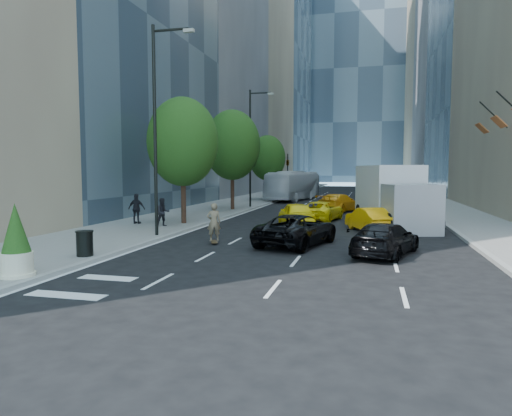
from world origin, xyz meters
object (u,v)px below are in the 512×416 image
(black_sedan_lincoln, at_px, (297,230))
(black_sedan_mercedes, at_px, (385,239))
(trash_can, at_px, (85,244))
(box_truck, at_px, (394,196))
(planter_shrub, at_px, (16,242))
(skateboarder, at_px, (214,225))
(city_bus, at_px, (294,186))

(black_sedan_lincoln, height_order, black_sedan_mercedes, black_sedan_lincoln)
(black_sedan_mercedes, relative_size, trash_can, 4.91)
(black_sedan_lincoln, relative_size, box_truck, 0.62)
(black_sedan_lincoln, xyz_separation_m, trash_can, (-7.10, -5.18, -0.09))
(planter_shrub, bearing_deg, skateboarder, 66.97)
(black_sedan_mercedes, bearing_deg, skateboarder, 10.61)
(trash_can, bearing_deg, skateboarder, 53.91)
(city_bus, bearing_deg, black_sedan_mercedes, -65.31)
(black_sedan_lincoln, bearing_deg, city_bus, -64.53)
(black_sedan_mercedes, distance_m, planter_shrub, 12.88)
(black_sedan_mercedes, bearing_deg, trash_can, 37.05)
(skateboarder, bearing_deg, black_sedan_lincoln, 163.84)
(black_sedan_mercedes, relative_size, planter_shrub, 2.01)
(black_sedan_mercedes, distance_m, box_truck, 9.43)
(trash_can, relative_size, planter_shrub, 0.41)
(skateboarder, relative_size, box_truck, 0.22)
(black_sedan_mercedes, height_order, trash_can, black_sedan_mercedes)
(city_bus, bearing_deg, trash_can, -84.14)
(black_sedan_lincoln, xyz_separation_m, black_sedan_mercedes, (3.70, -1.52, -0.05))
(skateboarder, xyz_separation_m, trash_can, (-3.40, -4.66, -0.27))
(skateboarder, height_order, city_bus, city_bus)
(black_sedan_lincoln, distance_m, trash_can, 8.79)
(skateboarder, height_order, planter_shrub, planter_shrub)
(city_bus, height_order, trash_can, city_bus)
(black_sedan_lincoln, height_order, box_truck, box_truck)
(black_sedan_lincoln, height_order, planter_shrub, planter_shrub)
(box_truck, bearing_deg, city_bus, 97.33)
(skateboarder, xyz_separation_m, black_sedan_mercedes, (7.40, -1.00, -0.22))
(black_sedan_lincoln, height_order, trash_can, black_sedan_lincoln)
(black_sedan_lincoln, bearing_deg, skateboarder, 23.86)
(skateboarder, relative_size, black_sedan_lincoln, 0.35)
(black_sedan_mercedes, distance_m, city_bus, 32.77)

